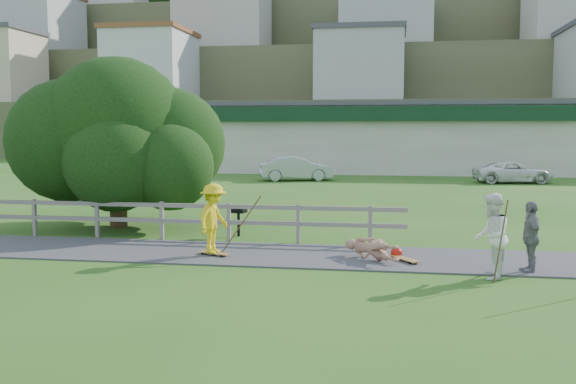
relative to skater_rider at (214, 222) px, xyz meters
name	(u,v)px	position (x,y,z in m)	size (l,w,h in m)	color
ground	(277,269)	(1.81, -1.08, -0.87)	(260.00, 260.00, 0.00)	#255719
path	(288,255)	(1.81, 0.42, -0.85)	(34.00, 3.00, 0.04)	#3D3D3F
fence	(141,214)	(-2.81, 2.22, -0.15)	(15.05, 0.10, 1.10)	#656059
strip_mall	(413,137)	(5.81, 33.86, 1.71)	(32.50, 10.75, 5.10)	#B8B3A1
hillside	(379,59)	(1.81, 90.23, 13.54)	(220.00, 67.00, 47.50)	#525A35
skater_rider	(214,222)	(0.00, 0.00, 0.00)	(1.13, 0.65, 1.74)	yellow
skater_fallen	(372,249)	(3.92, 0.13, -0.57)	(1.63, 0.39, 0.60)	#AA755E
spectator_a	(491,236)	(6.50, -1.30, 0.05)	(0.89, 0.70, 1.84)	white
spectator_b	(530,237)	(7.44, -0.59, -0.06)	(0.95, 0.39, 1.61)	gray
car_silver	(296,168)	(-1.56, 23.74, -0.12)	(1.59, 4.55, 1.50)	#ACAFB4
car_white	(513,172)	(11.36, 24.01, -0.24)	(2.09, 4.54, 1.26)	white
tree	(117,160)	(-4.46, 4.31, 1.33)	(7.56, 7.56, 4.40)	black
bbq	(239,221)	(-0.12, 3.09, -0.40)	(0.43, 0.33, 0.94)	black
longboard_rider	(214,255)	(0.00, 0.00, -0.82)	(0.86, 0.21, 0.10)	olive
longboard_fallen	(405,261)	(4.72, 0.03, -0.82)	(0.93, 0.23, 0.10)	olive
helmet	(397,253)	(4.52, 0.48, -0.72)	(0.30, 0.30, 0.30)	#B1170C
pole_rider	(241,219)	(0.60, 0.40, 0.04)	(0.03, 0.03, 1.83)	#513820
pole_spec_left	(501,241)	(6.62, -1.72, 0.01)	(0.03, 0.03, 1.77)	#513820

